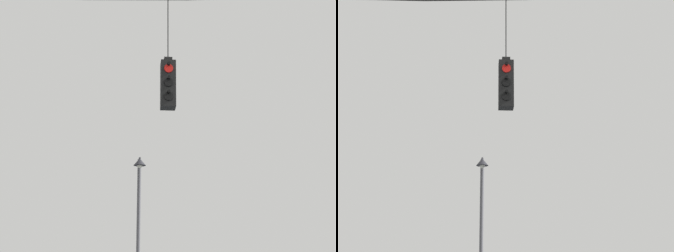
% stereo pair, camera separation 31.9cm
% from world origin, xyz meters
% --- Properties ---
extents(traffic_light_near_left_pole, '(0.34, 0.46, 2.72)m').
position_xyz_m(traffic_light_near_left_pole, '(3.13, 0.03, 5.99)').
color(traffic_light_near_left_pole, black).
extents(street_lamp, '(0.39, 0.68, 5.40)m').
position_xyz_m(street_lamp, '(2.61, 5.29, 3.60)').
color(street_lamp, '#515156').
rests_on(street_lamp, ground_plane).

